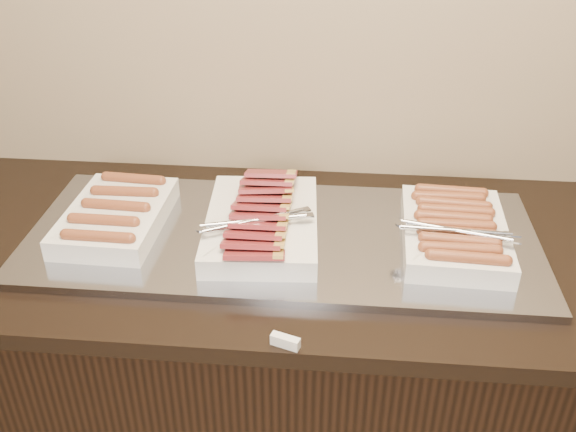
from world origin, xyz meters
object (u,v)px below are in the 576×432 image
Objects in this scene: dish_center at (261,221)px; dish_right at (455,231)px; warming_tray at (282,237)px; dish_left at (116,215)px; counter at (274,376)px.

dish_right is (0.45, -0.00, -0.00)m from dish_center.
warming_tray is 0.40m from dish_left.
dish_right is at bearing 1.24° from dish_left.
counter is at bearing 4.17° from dish_center.
warming_tray is 3.37× the size of dish_right.
dish_left is at bearing 175.72° from dish_center.
dish_left is at bearing 180.00° from counter.
dish_right is (0.40, -0.00, 0.04)m from warming_tray.
dish_right is at bearing -0.55° from counter.
dish_center is at bearing -177.90° from dish_right.
counter is at bearing 1.53° from dish_left.
dish_left is at bearing 180.00° from warming_tray.
counter is 5.79× the size of dish_right.
dish_center is 1.15× the size of dish_right.
dish_right is (0.42, -0.00, 0.50)m from counter.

